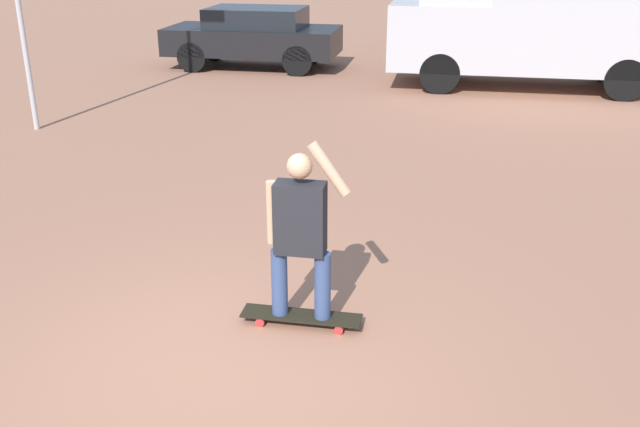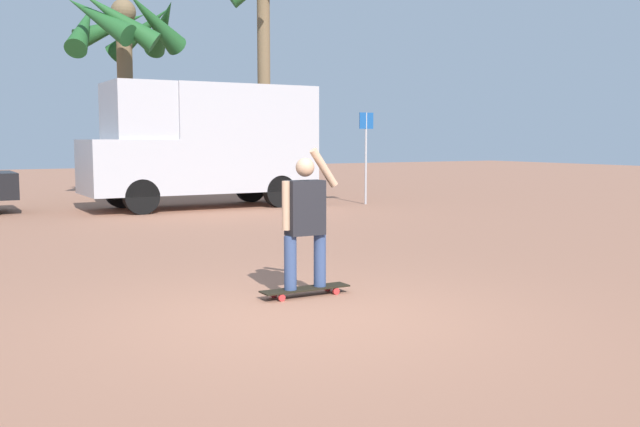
% 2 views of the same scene
% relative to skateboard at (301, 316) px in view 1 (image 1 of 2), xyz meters
% --- Properties ---
extents(ground_plane, '(80.00, 80.00, 0.00)m').
position_rel_skateboard_xyz_m(ground_plane, '(-0.46, -0.76, -0.08)').
color(ground_plane, '#A36B51').
extents(skateboard, '(1.06, 0.24, 0.09)m').
position_rel_skateboard_xyz_m(skateboard, '(0.00, 0.00, 0.00)').
color(skateboard, black).
rests_on(skateboard, ground_plane).
extents(person_skateboarder, '(0.70, 0.22, 1.58)m').
position_rel_skateboard_xyz_m(person_skateboarder, '(-0.00, 0.00, 0.84)').
color(person_skateboarder, '#384C7A').
rests_on(person_skateboarder, skateboard).
extents(camper_van, '(5.91, 2.15, 3.18)m').
position_rel_skateboard_xyz_m(camper_van, '(2.86, 10.73, 1.64)').
color(camper_van, black).
rests_on(camper_van, ground_plane).
extents(parked_car_black, '(4.18, 1.86, 1.46)m').
position_rel_skateboard_xyz_m(parked_car_black, '(-3.73, 11.93, 0.71)').
color(parked_car_black, black).
rests_on(parked_car_black, ground_plane).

